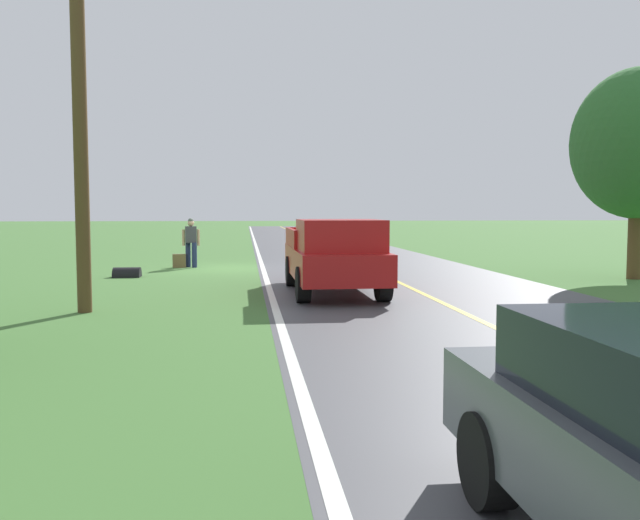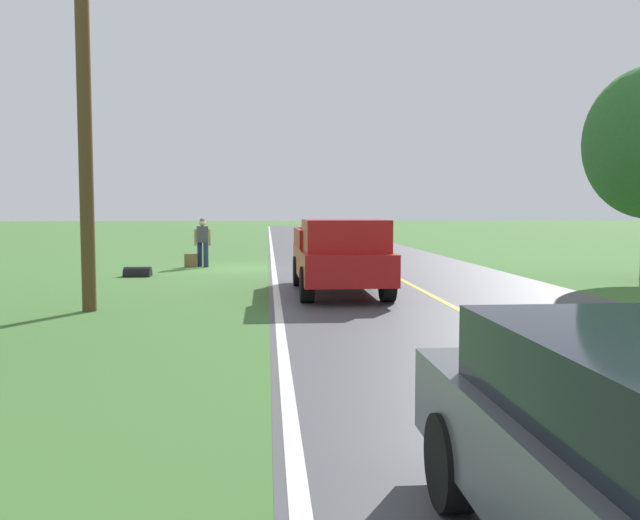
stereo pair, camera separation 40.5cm
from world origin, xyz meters
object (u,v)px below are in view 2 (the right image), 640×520
Objects in this scene: hitchhiker_walking at (203,240)px; suitcase_carried at (191,260)px; pickup_truck_passing at (340,254)px; utility_pole_roadside at (84,88)px.

hitchhiker_walking is 3.64× the size of suitcase_carried.
utility_pole_roadside is (5.35, 2.34, 3.49)m from pickup_truck_passing.
pickup_truck_passing is at bearing 24.98° from suitcase_carried.
utility_pole_roadside is at bearing 83.01° from hitchhiker_walking.
suitcase_carried is 11.22m from utility_pole_roadside.
suitcase_carried is (0.41, 0.11, -0.74)m from hitchhiker_walking.
suitcase_carried is at bearing -94.81° from utility_pole_roadside.
suitcase_carried is 0.05× the size of utility_pole_roadside.
utility_pole_roadside is at bearing -9.00° from suitcase_carried.
suitcase_carried is at bearing 15.05° from hitchhiker_walking.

